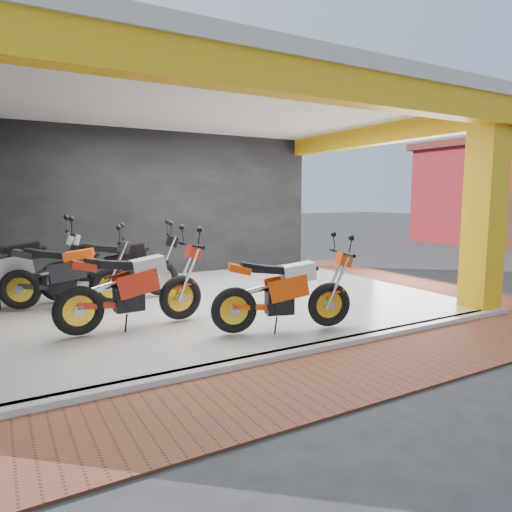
{
  "coord_description": "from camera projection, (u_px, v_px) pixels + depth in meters",
  "views": [
    {
      "loc": [
        -3.39,
        -5.49,
        1.96
      ],
      "look_at": [
        0.69,
        1.62,
        0.9
      ],
      "focal_mm": 32.0,
      "sensor_mm": 36.0,
      "label": 1
    }
  ],
  "objects": [
    {
      "name": "moto_row_a",
      "position": [
        180.0,
        276.0,
        6.81
      ],
      "size": [
        2.3,
        0.96,
        1.38
      ],
      "primitive_type": null,
      "rotation": [
        0.0,
        0.0,
        0.06
      ],
      "color": "red",
      "rests_on": "showroom_floor"
    },
    {
      "name": "header_beam_front",
      "position": [
        316.0,
        82.0,
        5.36
      ],
      "size": [
        8.4,
        0.3,
        0.4
      ],
      "primitive_type": "cube",
      "color": "gold",
      "rests_on": "corner_column"
    },
    {
      "name": "floor_kerb",
      "position": [
        312.0,
        349.0,
        5.76
      ],
      "size": [
        8.0,
        0.2,
        0.1
      ],
      "primitive_type": "cube",
      "color": "silver",
      "rests_on": "ground"
    },
    {
      "name": "header_beam_right",
      "position": [
        379.0,
        135.0,
        9.92
      ],
      "size": [
        0.3,
        6.4,
        0.4
      ],
      "primitive_type": "cube",
      "color": "gold",
      "rests_on": "corner_column"
    },
    {
      "name": "showroom_floor",
      "position": [
        213.0,
        302.0,
        8.36
      ],
      "size": [
        8.0,
        6.0,
        0.1
      ],
      "primitive_type": "cube",
      "color": "silver",
      "rests_on": "ground"
    },
    {
      "name": "showroom_ceiling",
      "position": [
        211.0,
        102.0,
        7.9
      ],
      "size": [
        8.4,
        6.4,
        0.2
      ],
      "primitive_type": "cube",
      "color": "beige",
      "rests_on": "corner_column"
    },
    {
      "name": "moto_hero",
      "position": [
        329.0,
        283.0,
        6.45
      ],
      "size": [
        2.26,
        1.34,
        1.3
      ],
      "primitive_type": null,
      "rotation": [
        0.0,
        0.0,
        -0.28
      ],
      "color": "#EA4809",
      "rests_on": "showroom_floor"
    },
    {
      "name": "ground",
      "position": [
        270.0,
        332.0,
        6.65
      ],
      "size": [
        80.0,
        80.0,
        0.0
      ],
      "primitive_type": "plane",
      "color": "#2D2D30",
      "rests_on": "ground"
    },
    {
      "name": "moto_row_b",
      "position": [
        160.0,
        260.0,
        8.49
      ],
      "size": [
        2.38,
        1.32,
        1.38
      ],
      "primitive_type": null,
      "rotation": [
        0.0,
        0.0,
        -0.23
      ],
      "color": "black",
      "rests_on": "showroom_floor"
    },
    {
      "name": "corner_column",
      "position": [
        485.0,
        210.0,
        7.63
      ],
      "size": [
        0.5,
        0.5,
        3.5
      ],
      "primitive_type": "cube",
      "color": "gold",
      "rests_on": "ground"
    },
    {
      "name": "paver_front",
      "position": [
        355.0,
        372.0,
        5.1
      ],
      "size": [
        9.0,
        1.4,
        0.03
      ],
      "primitive_type": "cube",
      "color": "brown",
      "rests_on": "ground"
    },
    {
      "name": "back_wall",
      "position": [
        158.0,
        206.0,
        10.81
      ],
      "size": [
        8.2,
        0.2,
        3.5
      ],
      "primitive_type": "cube",
      "color": "black",
      "rests_on": "ground"
    },
    {
      "name": "moto_row_d",
      "position": [
        59.0,
        261.0,
        8.02
      ],
      "size": [
        2.42,
        0.92,
        1.48
      ],
      "primitive_type": null,
      "rotation": [
        0.0,
        0.0,
        -0.01
      ],
      "color": "#A6A9AE",
      "rests_on": "showroom_floor"
    },
    {
      "name": "paver_right",
      "position": [
        399.0,
        280.0,
        10.74
      ],
      "size": [
        1.4,
        7.0,
        0.03
      ],
      "primitive_type": "cube",
      "color": "brown",
      "rests_on": "ground"
    },
    {
      "name": "moto_row_c",
      "position": [
        111.0,
        267.0,
        7.71
      ],
      "size": [
        2.36,
        1.47,
        1.36
      ],
      "primitive_type": null,
      "rotation": [
        0.0,
        0.0,
        -0.32
      ],
      "color": "black",
      "rests_on": "showroom_floor"
    }
  ]
}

